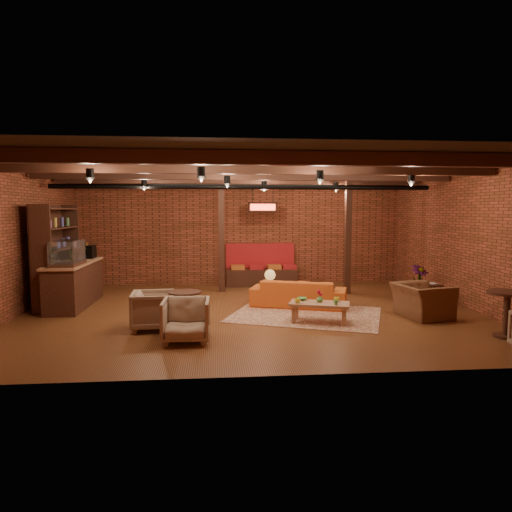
{
  "coord_description": "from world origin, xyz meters",
  "views": [
    {
      "loc": [
        -0.77,
        -10.01,
        2.27
      ],
      "look_at": [
        0.15,
        0.2,
        1.23
      ],
      "focal_mm": 32.0,
      "sensor_mm": 36.0,
      "label": 1
    }
  ],
  "objects": [
    {
      "name": "sofa",
      "position": [
        1.17,
        0.44,
        0.32
      ],
      "size": [
        2.36,
        1.52,
        0.64
      ],
      "primitive_type": "imported",
      "rotation": [
        0.0,
        0.0,
        2.81
      ],
      "color": "#C1521A",
      "rests_on": "floor"
    },
    {
      "name": "armchair_b",
      "position": [
        -1.29,
        -2.2,
        0.41
      ],
      "size": [
        0.81,
        0.76,
        0.82
      ],
      "primitive_type": "imported",
      "rotation": [
        0.0,
        0.0,
        -0.01
      ],
      "color": "#C3B097",
      "rests_on": "floor"
    },
    {
      "name": "service_sign",
      "position": [
        0.6,
        3.1,
        2.35
      ],
      "size": [
        0.86,
        0.06,
        0.3
      ],
      "primitive_type": "cube",
      "color": "#FF3519",
      "rests_on": "ceiling"
    },
    {
      "name": "ceiling_pipe",
      "position": [
        0.0,
        1.6,
        2.85
      ],
      "size": [
        9.6,
        0.12,
        0.12
      ],
      "primitive_type": "cylinder",
      "rotation": [
        0.0,
        1.57,
        0.0
      ],
      "color": "black",
      "rests_on": "ceiling"
    },
    {
      "name": "wall_right",
      "position": [
        5.0,
        0.0,
        1.6
      ],
      "size": [
        0.02,
        8.0,
        3.2
      ],
      "primitive_type": "cube",
      "color": "brown",
      "rests_on": "ground"
    },
    {
      "name": "ceiling_beams",
      "position": [
        0.0,
        0.0,
        3.08
      ],
      "size": [
        9.8,
        6.4,
        0.22
      ],
      "primitive_type": null,
      "color": "black",
      "rests_on": "ceiling"
    },
    {
      "name": "post_right",
      "position": [
        2.8,
        2.0,
        1.6
      ],
      "size": [
        0.16,
        0.16,
        3.2
      ],
      "primitive_type": "cube",
      "color": "black",
      "rests_on": "ground"
    },
    {
      "name": "banquette",
      "position": [
        0.6,
        3.55,
        0.5
      ],
      "size": [
        2.1,
        0.7,
        1.0
      ],
      "primitive_type": null,
      "color": "#A81C20",
      "rests_on": "ground"
    },
    {
      "name": "round_table_left",
      "position": [
        -1.37,
        -1.08,
        0.46
      ],
      "size": [
        0.65,
        0.65,
        0.67
      ],
      "color": "black",
      "rests_on": "floor"
    },
    {
      "name": "plant_tall",
      "position": [
        4.4,
        1.07,
        1.31
      ],
      "size": [
        1.91,
        1.91,
        2.63
      ],
      "primitive_type": "imported",
      "rotation": [
        0.0,
        0.0,
        0.38
      ],
      "color": "#4C7F4C",
      "rests_on": "floor"
    },
    {
      "name": "plant_counter",
      "position": [
        -4.0,
        1.2,
        1.22
      ],
      "size": [
        0.35,
        0.39,
        0.3
      ],
      "primitive_type": "imported",
      "color": "#337F33",
      "rests_on": "service_counter"
    },
    {
      "name": "side_table_lamp",
      "position": [
        0.55,
        0.84,
        0.64
      ],
      "size": [
        0.41,
        0.41,
        0.84
      ],
      "rotation": [
        0.0,
        0.0,
        0.02
      ],
      "color": "black",
      "rests_on": "floor"
    },
    {
      "name": "round_table_right",
      "position": [
        4.4,
        -2.47,
        0.55
      ],
      "size": [
        0.71,
        0.71,
        0.83
      ],
      "color": "black",
      "rests_on": "floor"
    },
    {
      "name": "wall_left",
      "position": [
        -5.0,
        0.0,
        1.6
      ],
      "size": [
        0.02,
        8.0,
        3.2
      ],
      "primitive_type": "cube",
      "color": "brown",
      "rests_on": "ground"
    },
    {
      "name": "wall_front",
      "position": [
        0.0,
        -4.0,
        1.6
      ],
      "size": [
        10.0,
        0.02,
        3.2
      ],
      "primitive_type": "cube",
      "color": "brown",
      "rests_on": "ground"
    },
    {
      "name": "side_table_book",
      "position": [
        4.3,
        0.31,
        0.48
      ],
      "size": [
        0.53,
        0.53,
        0.54
      ],
      "rotation": [
        0.0,
        0.0,
        0.17
      ],
      "color": "black",
      "rests_on": "floor"
    },
    {
      "name": "post_left",
      "position": [
        -0.6,
        2.6,
        1.6
      ],
      "size": [
        0.16,
        0.16,
        3.2
      ],
      "primitive_type": "cube",
      "color": "black",
      "rests_on": "ground"
    },
    {
      "name": "wall_back",
      "position": [
        0.0,
        4.0,
        1.6
      ],
      "size": [
        10.0,
        0.02,
        3.2
      ],
      "primitive_type": "cube",
      "color": "brown",
      "rests_on": "ground"
    },
    {
      "name": "ceiling",
      "position": [
        0.0,
        0.0,
        3.2
      ],
      "size": [
        10.0,
        8.0,
        0.02
      ],
      "primitive_type": "cube",
      "color": "black",
      "rests_on": "wall_back"
    },
    {
      "name": "ceiling_spotlights",
      "position": [
        0.0,
        0.0,
        2.86
      ],
      "size": [
        6.4,
        4.4,
        0.28
      ],
      "primitive_type": null,
      "color": "black",
      "rests_on": "ceiling"
    },
    {
      "name": "floor",
      "position": [
        0.0,
        0.0,
        0.0
      ],
      "size": [
        10.0,
        10.0,
        0.0
      ],
      "primitive_type": "plane",
      "color": "#3F220F",
      "rests_on": "ground"
    },
    {
      "name": "rug",
      "position": [
        1.18,
        -0.42,
        0.01
      ],
      "size": [
        3.76,
        3.35,
        0.01
      ],
      "primitive_type": "cube",
      "rotation": [
        0.0,
        0.0,
        -0.38
      ],
      "color": "maroon",
      "rests_on": "floor"
    },
    {
      "name": "coffee_table",
      "position": [
        1.31,
        -1.09,
        0.36
      ],
      "size": [
        1.31,
        0.93,
        0.66
      ],
      "rotation": [
        0.0,
        0.0,
        -0.31
      ],
      "color": "#9F6A4A",
      "rests_on": "floor"
    },
    {
      "name": "shelving_hutch",
      "position": [
        -4.5,
        1.1,
        1.2
      ],
      "size": [
        0.52,
        2.0,
        2.4
      ],
      "primitive_type": null,
      "color": "black",
      "rests_on": "ground"
    },
    {
      "name": "armchair_right",
      "position": [
        3.58,
        -0.87,
        0.48
      ],
      "size": [
        0.9,
        1.21,
        0.96
      ],
      "primitive_type": "imported",
      "rotation": [
        0.0,
        0.0,
        1.75
      ],
      "color": "brown",
      "rests_on": "floor"
    },
    {
      "name": "service_counter",
      "position": [
        -4.1,
        1.0,
        0.8
      ],
      "size": [
        0.8,
        2.5,
        1.6
      ],
      "primitive_type": null,
      "color": "black",
      "rests_on": "ground"
    },
    {
      "name": "armchair_a",
      "position": [
        -1.96,
        -1.33,
        0.4
      ],
      "size": [
        0.78,
        0.83,
        0.81
      ],
      "primitive_type": "imported",
      "rotation": [
        0.0,
        0.0,
        1.63
      ],
      "color": "#C3B097",
      "rests_on": "floor"
    }
  ]
}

